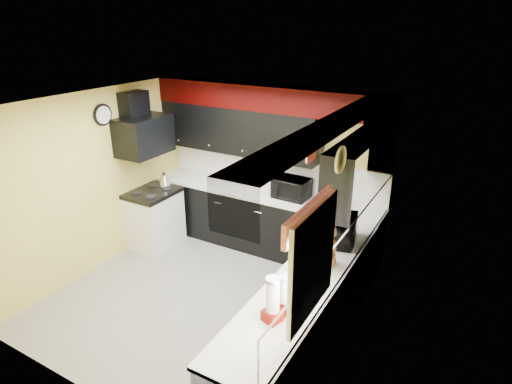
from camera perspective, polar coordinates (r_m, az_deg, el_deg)
ground at (r=5.75m, az=-6.68°, el=-13.72°), size 3.60×3.60×0.00m
wall_back at (r=6.54m, az=2.11°, el=3.37°), size 3.60×0.06×2.50m
wall_right at (r=4.38m, az=12.13°, el=-7.13°), size 0.06×3.60×2.50m
wall_left at (r=6.30m, az=-20.57°, el=1.18°), size 0.06×3.60×2.50m
ceiling at (r=4.75m, az=-8.04°, el=11.55°), size 3.60×3.60×0.06m
cab_back at (r=6.60m, az=0.80°, el=-3.95°), size 3.60×0.60×0.90m
cab_right at (r=4.67m, az=6.47°, el=-16.50°), size 0.60×3.00×0.90m
counter_back at (r=6.41m, az=0.82°, el=-0.17°), size 3.62×0.64×0.04m
counter_right at (r=4.39m, az=6.74°, el=-11.71°), size 0.64×3.02×0.04m
splash_back at (r=6.55m, az=2.06°, el=2.85°), size 3.60×0.02×0.50m
splash_right at (r=4.41m, az=11.94°, el=-7.78°), size 0.02×3.60×0.50m
upper_back at (r=6.48m, az=-2.51°, el=8.26°), size 2.60×0.35×0.70m
upper_right at (r=5.00m, az=13.98°, el=3.37°), size 0.35×1.80×0.70m
soffit_back at (r=6.12m, az=1.45°, el=12.47°), size 3.60×0.36×0.35m
soffit_right at (r=3.87m, az=10.02°, el=6.32°), size 0.36×3.24×0.35m
stove at (r=6.88m, az=-13.33°, el=-3.66°), size 0.60×0.75×0.86m
cooktop at (r=6.69m, az=-13.68°, el=-0.11°), size 0.62×0.77×0.06m
hood at (r=6.45m, az=-14.72°, el=7.31°), size 0.50×0.78×0.55m
hood_duct at (r=6.45m, az=-15.93°, el=11.02°), size 0.24×0.40×0.40m
window at (r=3.50m, az=7.58°, el=-9.20°), size 0.03×0.86×0.96m
valance at (r=3.33m, az=7.05°, el=-3.08°), size 0.04×0.88×0.20m
pan_top at (r=5.79m, az=8.33°, el=8.38°), size 0.03×0.22×0.40m
pan_mid at (r=5.73m, az=7.71°, el=5.70°), size 0.03×0.28×0.46m
pan_low at (r=5.98m, az=8.65°, el=6.02°), size 0.03×0.24×0.42m
cut_board at (r=5.61m, az=7.36°, el=5.88°), size 0.03×0.26×0.35m
baskets at (r=4.53m, az=8.89°, el=-6.84°), size 0.27×0.27×0.50m
clock at (r=6.20m, az=-19.76°, el=9.66°), size 0.03×0.30×0.30m
deco_plate at (r=3.69m, az=11.21°, el=4.24°), size 0.03×0.24×0.24m
toaster_oven at (r=6.17m, az=4.70°, el=0.53°), size 0.52×0.44×0.29m
microwave at (r=5.06m, az=11.08°, el=-4.94°), size 0.47×0.60×0.30m
utensil_crock at (r=5.97m, az=9.34°, el=-1.25°), size 0.15×0.15×0.15m
knife_block at (r=6.01m, az=9.54°, el=-0.60°), size 0.15×0.18×0.25m
kettle at (r=6.85m, az=-12.12°, el=1.58°), size 0.21×0.21×0.17m
dispenser_a at (r=3.84m, az=3.90°, el=-13.76°), size 0.15×0.15×0.34m
dispenser_b at (r=3.73m, az=2.24°, el=-14.29°), size 0.19×0.19×0.40m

